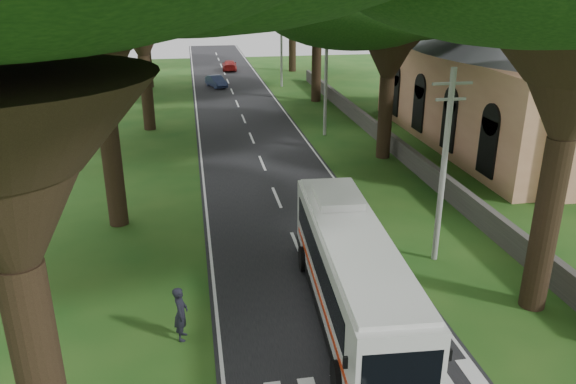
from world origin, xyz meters
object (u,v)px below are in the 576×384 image
at_px(pole_near, 444,165).
at_px(distant_car_b, 216,81).
at_px(church, 518,74).
at_px(distant_car_c, 229,65).
at_px(pole_mid, 326,79).
at_px(coach_bus, 352,272).
at_px(pedestrian, 181,313).
at_px(pole_far, 281,47).

height_order(pole_near, distant_car_b, pole_near).
xyz_separation_m(church, distant_car_c, (-17.06, 36.23, -4.25)).
distance_m(pole_mid, coach_bus, 24.14).
xyz_separation_m(pole_near, pedestrian, (-10.48, -3.82, -3.23)).
distance_m(distant_car_b, pedestrian, 44.67).
xyz_separation_m(pole_mid, pedestrian, (-10.48, -23.82, -3.23)).
bearing_deg(pole_mid, distant_car_b, 108.55).
xyz_separation_m(church, pole_near, (-12.36, -15.55, -0.73)).
relative_size(distant_car_b, distant_car_c, 0.84).
bearing_deg(pedestrian, pole_near, -63.08).
bearing_deg(distant_car_b, pole_near, -98.60).
xyz_separation_m(church, distant_car_b, (-19.31, 25.16, -4.28)).
bearing_deg(pole_near, pedestrian, -159.98).
xyz_separation_m(pole_near, pole_far, (0.00, 40.00, 0.00)).
distance_m(pole_far, distant_car_b, 7.84).
height_order(pole_mid, coach_bus, pole_mid).
bearing_deg(pole_near, pole_mid, 90.00).
bearing_deg(distant_car_b, church, -70.78).
bearing_deg(coach_bus, distant_car_c, 93.51).
height_order(church, distant_car_c, church).
height_order(pole_far, pedestrian, pole_far).
relative_size(distant_car_c, pedestrian, 2.28).
height_order(coach_bus, pedestrian, coach_bus).
xyz_separation_m(pole_mid, coach_bus, (-4.70, -23.55, -2.41)).
bearing_deg(pole_far, church, -63.18).
distance_m(church, pedestrian, 30.21).
xyz_separation_m(pole_near, pole_mid, (0.00, 20.00, 0.00)).
xyz_separation_m(coach_bus, pedestrian, (-5.78, -0.27, -0.82)).
bearing_deg(pole_near, distant_car_c, 95.19).
relative_size(coach_bus, pedestrian, 5.96).
xyz_separation_m(church, coach_bus, (-17.06, -19.10, -3.14)).
distance_m(coach_bus, distant_car_c, 55.34).
height_order(distant_car_b, pedestrian, pedestrian).
distance_m(pole_far, distant_car_c, 13.16).
xyz_separation_m(pole_far, distant_car_b, (-6.95, 0.71, -3.55)).
height_order(pole_near, pole_far, same).
relative_size(pole_mid, pedestrian, 4.23).
distance_m(church, distant_car_b, 32.01).
height_order(distant_car_c, pedestrian, pedestrian).
bearing_deg(pole_far, pedestrian, -103.45).
bearing_deg(coach_bus, pole_near, 40.61).
xyz_separation_m(distant_car_b, pedestrian, (-3.53, -44.53, 0.32)).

